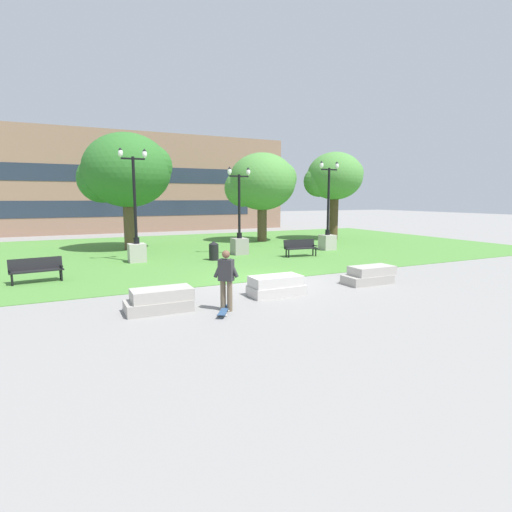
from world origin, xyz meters
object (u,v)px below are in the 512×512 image
at_px(lamp_post_left, 239,237).
at_px(lamp_post_right, 136,240).
at_px(concrete_block_right, 369,275).
at_px(park_bench_near_right, 300,247).
at_px(person_skateboarder, 226,277).
at_px(concrete_block_left, 276,286).
at_px(skateboard, 224,311).
at_px(trash_bin, 214,251).
at_px(concrete_block_center, 160,300).
at_px(park_bench_near_left, 36,268).
at_px(lamp_post_center, 328,232).

bearing_deg(lamp_post_left, lamp_post_right, -177.16).
height_order(concrete_block_right, park_bench_near_right, park_bench_near_right).
bearing_deg(person_skateboarder, concrete_block_left, 25.04).
xyz_separation_m(concrete_block_left, person_skateboarder, (-2.12, -0.99, 0.66)).
distance_m(park_bench_near_right, lamp_post_left, 3.42).
relative_size(skateboard, trash_bin, 1.02).
bearing_deg(person_skateboarder, concrete_block_right, 10.14).
bearing_deg(concrete_block_right, park_bench_near_right, 79.26).
distance_m(concrete_block_left, concrete_block_right, 3.96).
height_order(lamp_post_left, trash_bin, lamp_post_left).
relative_size(concrete_block_center, concrete_block_right, 0.95).
bearing_deg(person_skateboarder, concrete_block_center, 155.07).
distance_m(concrete_block_center, park_bench_near_right, 11.57).
relative_size(park_bench_near_left, lamp_post_right, 0.34).
relative_size(park_bench_near_left, park_bench_near_right, 1.01).
bearing_deg(person_skateboarder, lamp_post_center, 42.91).
bearing_deg(concrete_block_right, skateboard, -167.81).
distance_m(concrete_block_center, lamp_post_left, 11.35).
bearing_deg(trash_bin, concrete_block_center, -119.15).
bearing_deg(park_bench_near_right, concrete_block_left, -127.07).
distance_m(concrete_block_left, person_skateboarder, 2.43).
height_order(lamp_post_right, lamp_post_left, lamp_post_right).
relative_size(concrete_block_right, trash_bin, 2.01).
bearing_deg(park_bench_near_right, person_skateboarder, -132.86).
relative_size(concrete_block_center, lamp_post_center, 0.35).
bearing_deg(concrete_block_right, lamp_post_left, 98.35).
xyz_separation_m(concrete_block_center, trash_bin, (4.44, 7.96, 0.20)).
bearing_deg(lamp_post_center, park_bench_near_right, -150.80).
height_order(skateboard, lamp_post_center, lamp_post_center).
relative_size(concrete_block_left, lamp_post_left, 0.38).
distance_m(park_bench_near_right, lamp_post_right, 8.43).
xyz_separation_m(lamp_post_center, lamp_post_left, (-5.58, 0.49, -0.08)).
height_order(concrete_block_center, concrete_block_left, same).
bearing_deg(concrete_block_center, trash_bin, 60.85).
bearing_deg(lamp_post_right, concrete_block_left, -71.60).
relative_size(skateboard, lamp_post_left, 0.21).
bearing_deg(concrete_block_center, lamp_post_center, 36.33).
distance_m(park_bench_near_left, lamp_post_right, 5.33).
height_order(concrete_block_center, park_bench_near_right, park_bench_near_right).
bearing_deg(park_bench_near_left, concrete_block_right, -26.25).
bearing_deg(park_bench_near_right, trash_bin, 170.51).
distance_m(skateboard, trash_bin, 9.49).
relative_size(concrete_block_right, lamp_post_left, 0.40).
relative_size(skateboard, park_bench_near_left, 0.53).
relative_size(concrete_block_right, park_bench_near_left, 1.04).
bearing_deg(park_bench_near_right, concrete_block_center, -141.59).
bearing_deg(concrete_block_left, lamp_post_left, 73.83).
xyz_separation_m(person_skateboarder, lamp_post_right, (-0.82, 9.82, 0.15)).
xyz_separation_m(lamp_post_right, lamp_post_center, (11.16, -0.21, -0.03)).
bearing_deg(concrete_block_right, concrete_block_center, -177.71).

